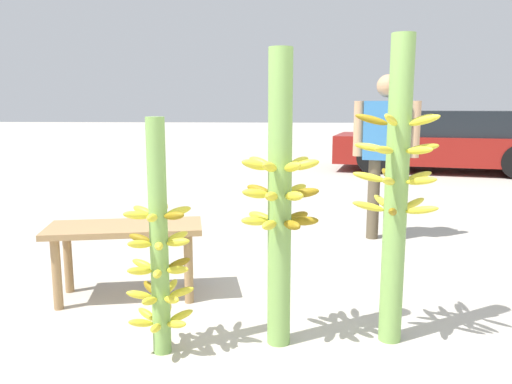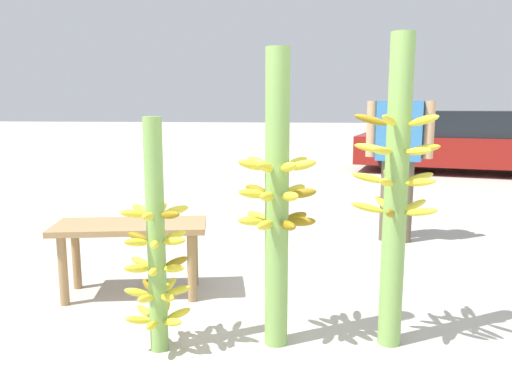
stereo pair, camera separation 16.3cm
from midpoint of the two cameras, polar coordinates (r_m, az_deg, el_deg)
ground_plane at (r=2.55m, az=-0.83°, el=-21.14°), size 80.00×80.00×0.00m
banana_stalk_left at (r=2.68m, az=-12.74°, el=-6.45°), size 0.36×0.37×1.26m
banana_stalk_center at (r=2.67m, az=0.97°, el=-0.91°), size 0.42×0.43×1.61m
banana_stalk_right at (r=2.77m, az=14.13°, el=0.37°), size 0.47×0.47×1.68m
vendor_person at (r=5.00m, az=13.69°, el=5.45°), size 0.63×0.28×1.61m
market_bench at (r=3.55m, az=-15.99°, el=-5.09°), size 1.10×0.63×0.51m
parked_car at (r=10.92m, az=20.29°, el=5.41°), size 4.51×2.72×1.23m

